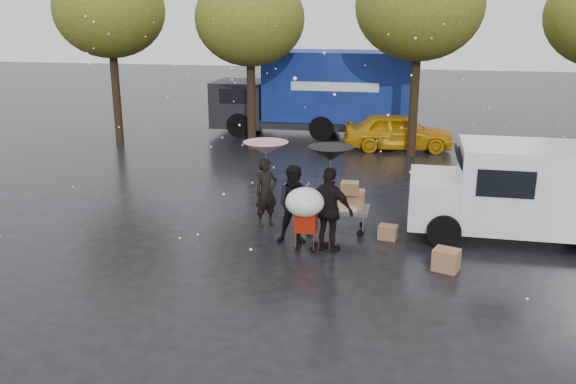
% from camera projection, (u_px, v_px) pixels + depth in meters
% --- Properties ---
extents(ground, '(90.00, 90.00, 0.00)m').
position_uv_depth(ground, '(287.00, 252.00, 13.37)').
color(ground, black).
rests_on(ground, ground).
extents(person_pink, '(0.72, 0.72, 1.69)m').
position_uv_depth(person_pink, '(266.00, 193.00, 14.79)').
color(person_pink, black).
rests_on(person_pink, ground).
extents(person_middle, '(0.99, 0.84, 1.81)m').
position_uv_depth(person_middle, '(296.00, 205.00, 13.68)').
color(person_middle, black).
rests_on(person_middle, ground).
extents(person_black, '(1.21, 0.84, 1.90)m').
position_uv_depth(person_black, '(330.00, 210.00, 13.16)').
color(person_black, black).
rests_on(person_black, ground).
extents(umbrella_pink, '(1.09, 1.09, 2.10)m').
position_uv_depth(umbrella_pink, '(266.00, 148.00, 14.47)').
color(umbrella_pink, '#4C4C4C').
rests_on(umbrella_pink, ground).
extents(umbrella_black, '(0.98, 0.98, 2.35)m').
position_uv_depth(umbrella_black, '(331.00, 154.00, 12.80)').
color(umbrella_black, '#4C4C4C').
rests_on(umbrella_black, ground).
extents(vendor_cart, '(1.52, 0.80, 1.27)m').
position_uv_depth(vendor_cart, '(341.00, 202.00, 14.46)').
color(vendor_cart, slate).
rests_on(vendor_cart, ground).
extents(shopping_cart, '(0.84, 0.84, 1.46)m').
position_uv_depth(shopping_cart, '(305.00, 205.00, 13.10)').
color(shopping_cart, '#B31E0A').
rests_on(shopping_cart, ground).
extents(white_van, '(4.91, 2.18, 2.20)m').
position_uv_depth(white_van, '(527.00, 190.00, 13.87)').
color(white_van, white).
rests_on(white_van, ground).
extents(blue_truck, '(8.30, 2.60, 3.50)m').
position_uv_depth(blue_truck, '(318.00, 93.00, 25.51)').
color(blue_truck, navy).
rests_on(blue_truck, ground).
extents(box_ground_near, '(0.60, 0.54, 0.45)m').
position_uv_depth(box_ground_near, '(446.00, 260.00, 12.38)').
color(box_ground_near, brown).
rests_on(box_ground_near, ground).
extents(box_ground_far, '(0.47, 0.39, 0.33)m').
position_uv_depth(box_ground_far, '(388.00, 232.00, 14.10)').
color(box_ground_far, brown).
rests_on(box_ground_far, ground).
extents(yellow_taxi, '(4.25, 2.13, 1.39)m').
position_uv_depth(yellow_taxi, '(398.00, 131.00, 23.06)').
color(yellow_taxi, orange).
rests_on(yellow_taxi, ground).
extents(tree_row, '(21.60, 4.40, 7.12)m').
position_uv_depth(tree_row, '(333.00, 12.00, 21.40)').
color(tree_row, black).
rests_on(tree_row, ground).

